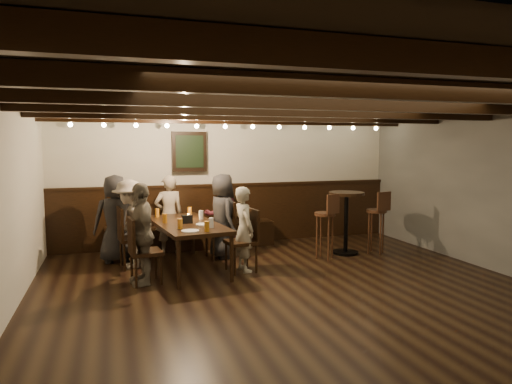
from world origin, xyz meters
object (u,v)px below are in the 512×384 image
object	(u,v)px
chair_left_near	(133,249)
person_left_far	(142,233)
person_right_near	(222,216)
person_right_far	(244,229)
chair_right_near	(221,241)
person_left_near	(130,224)
person_bench_left	(116,218)
person_bench_right	(221,215)
high_top_table	(346,213)
chair_right_far	(242,252)
bar_stool_left	(325,234)
bar_stool_right	(376,230)
chair_left_far	(145,263)
dining_table	(186,226)
person_bench_centre	(169,215)

from	to	relation	value
chair_left_near	person_left_far	distance (m)	0.99
person_right_near	person_right_far	xyz separation A→B (m)	(0.11, -0.89, -0.07)
chair_right_near	person_left_near	bearing A→B (deg)	90.00
chair_right_near	person_left_near	size ratio (longest dim) A/B	0.69
chair_left_near	person_bench_left	bearing A→B (deg)	-158.17
chair_left_near	person_left_far	bearing A→B (deg)	-1.93
chair_left_near	person_bench_right	xyz separation A→B (m)	(1.55, 0.65, 0.36)
person_left_far	person_right_near	distance (m)	1.75
chair_left_near	person_left_near	bearing A→B (deg)	-90.00
high_top_table	chair_right_far	bearing A→B (deg)	-165.85
chair_left_near	bar_stool_left	xyz separation A→B (m)	(3.04, -0.41, 0.12)
person_bench_left	person_left_far	distance (m)	1.36
person_bench_right	bar_stool_left	world-z (taller)	person_bench_right
chair_left_near	chair_right_far	size ratio (longest dim) A/B	1.01
person_left_far	high_top_table	xyz separation A→B (m)	(3.46, 0.69, 0.01)
person_left_near	chair_right_far	bearing A→B (deg)	58.51
person_bench_left	bar_stool_right	bearing A→B (deg)	162.32
chair_left_far	chair_right_near	bearing A→B (deg)	122.03
person_right_near	chair_left_near	bearing A→B (deg)	90.00
high_top_table	person_bench_right	bearing A→B (deg)	156.71
person_bench_left	bar_stool_right	xyz separation A→B (m)	(4.28, -0.79, -0.30)
dining_table	bar_stool_right	world-z (taller)	bar_stool_right
person_right_near	dining_table	bearing A→B (deg)	120.96
person_bench_right	person_right_near	xyz separation A→B (m)	(-0.09, -0.47, 0.05)
person_bench_centre	bar_stool_left	world-z (taller)	person_bench_centre
person_left_far	high_top_table	bearing A→B (deg)	94.01
person_left_far	high_top_table	world-z (taller)	person_left_far
person_right_far	bar_stool_left	world-z (taller)	person_right_far
bar_stool_left	person_left_near	bearing A→B (deg)	147.50
person_bench_left	person_bench_centre	size ratio (longest dim) A/B	1.03
dining_table	person_right_far	world-z (taller)	person_right_far
person_left_far	person_bench_left	bearing A→B (deg)	-173.66
chair_left_far	person_left_near	world-z (taller)	person_left_near
dining_table	person_left_far	size ratio (longest dim) A/B	1.44
high_top_table	bar_stool_left	size ratio (longest dim) A/B	0.99
chair_right_far	person_bench_centre	xyz separation A→B (m)	(-0.90, 1.40, 0.40)
bar_stool_left	person_left_far	bearing A→B (deg)	164.36
chair_left_far	person_left_far	bearing A→B (deg)	-90.00
chair_left_far	person_bench_left	distance (m)	1.43
person_bench_right	person_right_near	world-z (taller)	person_right_near
person_bench_left	person_left_far	bearing A→B (deg)	96.34
dining_table	high_top_table	bearing A→B (deg)	-4.20
chair_right_far	chair_left_far	bearing A→B (deg)	90.00
person_right_far	person_right_near	bearing A→B (deg)	0.00
person_bench_left	person_right_near	distance (m)	1.71
dining_table	chair_right_far	bearing A→B (deg)	-32.02
chair_right_near	person_bench_centre	world-z (taller)	person_bench_centre
chair_right_far	person_right_near	size ratio (longest dim) A/B	0.66
person_left_near	bar_stool_right	world-z (taller)	person_left_near
chair_right_far	bar_stool_right	distance (m)	2.53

